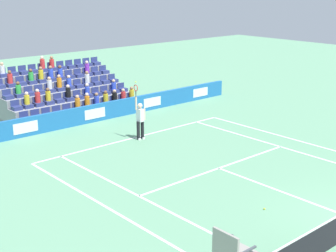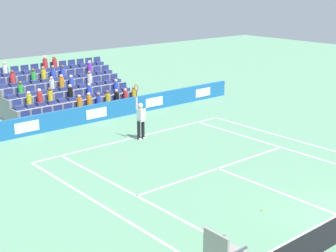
% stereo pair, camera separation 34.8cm
% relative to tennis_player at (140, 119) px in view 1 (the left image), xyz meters
% --- Properties ---
extents(line_baseline, '(10.97, 0.10, 0.01)m').
position_rel_tennis_player_xyz_m(line_baseline, '(-0.02, -0.37, -0.99)').
color(line_baseline, white).
rests_on(line_baseline, ground).
extents(line_service, '(8.23, 0.10, 0.01)m').
position_rel_tennis_player_xyz_m(line_service, '(-0.02, 5.12, -0.99)').
color(line_service, white).
rests_on(line_service, ground).
extents(line_centre_service, '(0.10, 6.40, 0.01)m').
position_rel_tennis_player_xyz_m(line_centre_service, '(-0.02, 8.32, -0.99)').
color(line_centre_service, white).
rests_on(line_centre_service, ground).
extents(line_singles_sideline_left, '(0.10, 11.89, 0.01)m').
position_rel_tennis_player_xyz_m(line_singles_sideline_left, '(4.09, 5.58, -0.99)').
color(line_singles_sideline_left, white).
rests_on(line_singles_sideline_left, ground).
extents(line_singles_sideline_right, '(0.10, 11.89, 0.01)m').
position_rel_tennis_player_xyz_m(line_singles_sideline_right, '(-4.14, 5.58, -0.99)').
color(line_singles_sideline_right, white).
rests_on(line_singles_sideline_right, ground).
extents(line_doubles_sideline_left, '(0.10, 11.89, 0.01)m').
position_rel_tennis_player_xyz_m(line_doubles_sideline_left, '(5.46, 5.58, -0.99)').
color(line_doubles_sideline_left, white).
rests_on(line_doubles_sideline_left, ground).
extents(line_doubles_sideline_right, '(0.10, 11.89, 0.01)m').
position_rel_tennis_player_xyz_m(line_doubles_sideline_right, '(-5.51, 5.58, -0.99)').
color(line_doubles_sideline_right, white).
rests_on(line_doubles_sideline_right, ground).
extents(line_centre_mark, '(0.10, 0.20, 0.01)m').
position_rel_tennis_player_xyz_m(line_centre_mark, '(-0.02, -0.27, -0.99)').
color(line_centre_mark, white).
rests_on(line_centre_mark, ground).
extents(sponsor_barrier, '(19.93, 0.22, 0.95)m').
position_rel_tennis_player_xyz_m(sponsor_barrier, '(-0.02, -4.06, -0.52)').
color(sponsor_barrier, '#1E66AD').
rests_on(sponsor_barrier, ground).
extents(tennis_player, '(0.53, 0.37, 2.85)m').
position_rel_tennis_player_xyz_m(tennis_player, '(0.00, 0.00, 0.00)').
color(tennis_player, black).
rests_on(tennis_player, ground).
extents(stadium_stand, '(7.44, 4.75, 3.05)m').
position_rel_tennis_player_xyz_m(stadium_stand, '(-0.02, -7.61, -0.16)').
color(stadium_stand, gray).
rests_on(stadium_stand, ground).
extents(loose_tennis_ball, '(0.07, 0.07, 0.07)m').
position_rel_tennis_player_xyz_m(loose_tennis_ball, '(1.62, 8.73, -0.96)').
color(loose_tennis_ball, '#D1E533').
rests_on(loose_tennis_ball, ground).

